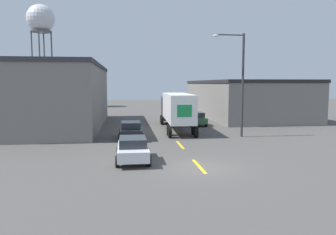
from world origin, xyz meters
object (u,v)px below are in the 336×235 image
at_px(semi_truck, 176,108).
at_px(water_tower, 41,20).
at_px(parked_car_left_far, 131,130).
at_px(parked_car_left_near, 133,149).
at_px(parked_car_right_far, 196,118).
at_px(street_lamp, 239,78).

xyz_separation_m(semi_truck, water_tower, (-22.02, 36.06, 15.22)).
bearing_deg(parked_car_left_far, parked_car_left_near, -90.00).
distance_m(parked_car_left_near, water_tower, 55.39).
bearing_deg(parked_car_left_far, parked_car_right_far, 48.39).
bearing_deg(water_tower, street_lamp, -57.17).
xyz_separation_m(parked_car_left_near, water_tower, (-17.17, 49.95, 16.68)).
distance_m(semi_truck, water_tower, 44.91).
bearing_deg(water_tower, parked_car_right_far, -53.06).
distance_m(parked_car_left_far, water_tower, 47.98).
relative_size(parked_car_left_near, street_lamp, 0.46).
bearing_deg(water_tower, parked_car_left_near, -71.03).
height_order(water_tower, street_lamp, water_tower).
xyz_separation_m(parked_car_right_far, street_lamp, (2.07, -8.68, 4.51)).
relative_size(parked_car_right_far, water_tower, 0.21).
bearing_deg(semi_truck, parked_car_left_near, -107.16).
bearing_deg(water_tower, parked_car_left_far, -67.56).
bearing_deg(street_lamp, parked_car_left_near, -139.53).
distance_m(semi_truck, parked_car_right_far, 4.40).
bearing_deg(parked_car_left_far, street_lamp, -0.49).
relative_size(parked_car_right_far, street_lamp, 0.46).
height_order(semi_truck, street_lamp, street_lamp).
height_order(parked_car_left_near, street_lamp, street_lamp).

